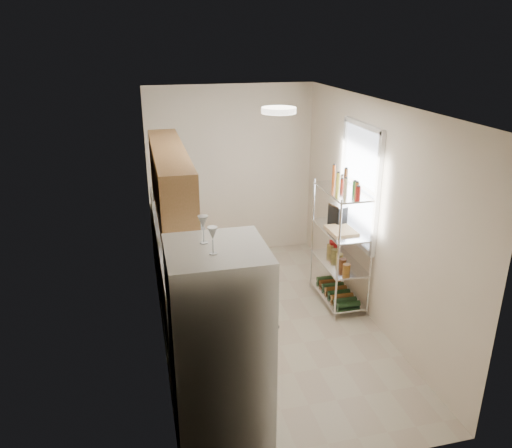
% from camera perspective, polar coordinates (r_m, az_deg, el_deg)
% --- Properties ---
extents(room, '(2.52, 4.42, 2.62)m').
position_cam_1_polar(room, '(5.55, 1.55, 0.22)').
color(room, '#B6AC93').
rests_on(room, ground).
extents(counter_run, '(0.63, 3.51, 0.90)m').
position_cam_1_polar(counter_run, '(6.15, -7.96, -6.50)').
color(counter_run, '#BB804F').
rests_on(counter_run, ground).
extents(upper_cabinets, '(0.33, 2.20, 0.72)m').
position_cam_1_polar(upper_cabinets, '(5.32, -9.76, 4.77)').
color(upper_cabinets, '#BB804F').
rests_on(upper_cabinets, room).
extents(range_hood, '(0.50, 0.60, 0.12)m').
position_cam_1_polar(range_hood, '(6.21, -9.60, 3.07)').
color(range_hood, '#B7BABC').
rests_on(range_hood, room).
extents(window, '(0.06, 1.00, 1.46)m').
position_cam_1_polar(window, '(6.20, 11.74, 4.44)').
color(window, white).
rests_on(window, room).
extents(bakers_rack, '(0.45, 0.90, 1.73)m').
position_cam_1_polar(bakers_rack, '(6.20, 9.81, 0.27)').
color(bakers_rack, silver).
rests_on(bakers_rack, ground).
extents(ceiling_dome, '(0.34, 0.34, 0.05)m').
position_cam_1_polar(ceiling_dome, '(4.96, 2.62, 12.86)').
color(ceiling_dome, white).
rests_on(ceiling_dome, room).
extents(refrigerator, '(0.74, 0.74, 1.81)m').
position_cam_1_polar(refrigerator, '(4.09, -4.20, -14.41)').
color(refrigerator, white).
rests_on(refrigerator, ground).
extents(wine_glass_a, '(0.08, 0.08, 0.21)m').
position_cam_1_polar(wine_glass_a, '(3.69, -6.04, -0.64)').
color(wine_glass_a, silver).
rests_on(wine_glass_a, refrigerator).
extents(wine_glass_b, '(0.07, 0.07, 0.20)m').
position_cam_1_polar(wine_glass_b, '(3.50, -4.96, -1.90)').
color(wine_glass_b, silver).
rests_on(wine_glass_b, refrigerator).
extents(rice_cooker, '(0.28, 0.28, 0.23)m').
position_cam_1_polar(rice_cooker, '(6.05, -9.08, -1.20)').
color(rice_cooker, silver).
rests_on(rice_cooker, counter_run).
extents(frying_pan_large, '(0.29, 0.29, 0.04)m').
position_cam_1_polar(frying_pan_large, '(6.41, -9.12, -0.79)').
color(frying_pan_large, black).
rests_on(frying_pan_large, counter_run).
extents(frying_pan_small, '(0.31, 0.31, 0.05)m').
position_cam_1_polar(frying_pan_small, '(6.37, -8.93, -0.87)').
color(frying_pan_small, black).
rests_on(frying_pan_small, counter_run).
extents(cutting_board, '(0.32, 0.40, 0.03)m').
position_cam_1_polar(cutting_board, '(6.16, 9.73, -0.70)').
color(cutting_board, tan).
rests_on(cutting_board, bakers_rack).
extents(espresso_machine, '(0.20, 0.25, 0.25)m').
position_cam_1_polar(espresso_machine, '(6.37, 9.32, 1.15)').
color(espresso_machine, black).
rests_on(espresso_machine, bakers_rack).
extents(storage_bag, '(0.12, 0.14, 0.14)m').
position_cam_1_polar(storage_bag, '(6.68, 8.81, -2.54)').
color(storage_bag, '#A31414').
rests_on(storage_bag, bakers_rack).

